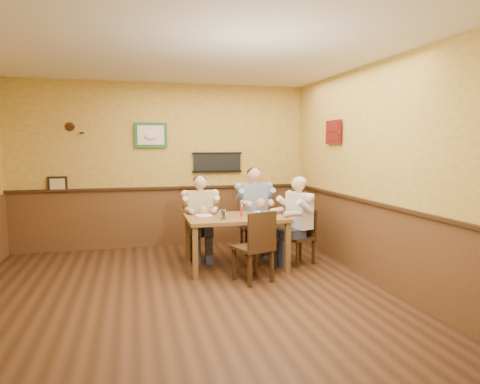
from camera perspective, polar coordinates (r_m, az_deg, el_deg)
The scene contains 17 objects.
room at distance 5.16m, azimuth -6.92°, elevation 5.47°, with size 5.02×5.03×2.81m.
dining_table at distance 6.09m, azimuth -0.57°, elevation -4.10°, with size 1.40×0.90×0.75m.
chair_back_left at distance 6.67m, azimuth -5.30°, elevation -5.39°, with size 0.38×0.38×0.81m, color #392412, non-canonical shape.
chair_back_right at distance 6.99m, azimuth 1.84°, elevation -4.56°, with size 0.41×0.41×0.88m, color #392412, non-canonical shape.
chair_right_end at distance 6.42m, azimuth 7.87°, elevation -5.90°, with size 0.38×0.38×0.81m, color #392412, non-canonical shape.
chair_near_side at distance 5.54m, azimuth 1.74°, elevation -7.20°, with size 0.43×0.43×0.93m, color #392412, non-canonical shape.
diner_tan_shirt at distance 6.64m, azimuth -5.31°, elevation -3.92°, with size 0.54×0.54×1.16m, color beige, non-canonical shape.
diner_blue_polo at distance 6.96m, azimuth 1.84°, elevation -3.04°, with size 0.58×0.58×1.25m, color #7B90B8, non-canonical shape.
diner_white_elder at distance 6.38m, azimuth 7.89°, elevation -4.37°, with size 0.54×0.54×1.16m, color silver, non-canonical shape.
water_glass_left at distance 5.84m, azimuth -2.27°, elevation -2.99°, with size 0.09×0.09×0.13m, color white.
water_glass_mid at distance 5.75m, azimuth 2.08°, elevation -3.26°, with size 0.07×0.07×0.10m, color white.
cola_tumbler at distance 5.86m, azimuth 3.11°, elevation -3.10°, with size 0.08×0.08×0.10m, color black.
hot_sauce_bottle at distance 6.00m, azimuth 0.23°, elevation -2.57°, with size 0.04×0.04×0.16m, color #B63913.
salt_shaker at distance 5.99m, azimuth -2.68°, elevation -2.95°, with size 0.04×0.04×0.09m, color silver.
pepper_shaker at distance 5.93m, azimuth -2.34°, elevation -3.00°, with size 0.04×0.04×0.10m, color black.
plate_far_left at distance 6.11m, azimuth -4.84°, elevation -3.14°, with size 0.24×0.24×0.02m, color white.
plate_far_right at distance 6.35m, azimuth 2.88°, elevation -2.76°, with size 0.25×0.25×0.02m, color white.
Camera 1 is at (-0.52, -4.95, 1.76)m, focal length 32.00 mm.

